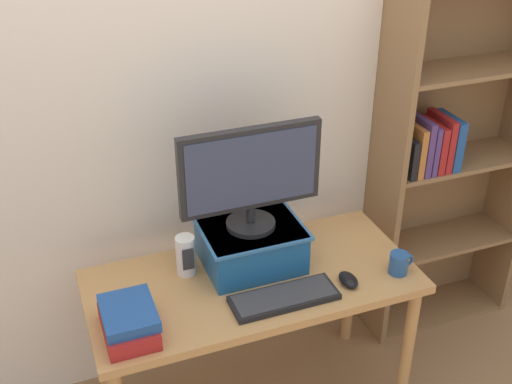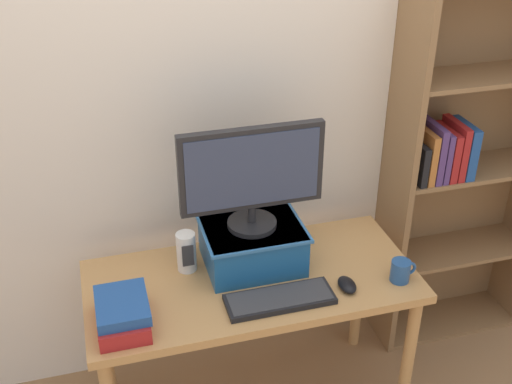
% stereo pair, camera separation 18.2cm
% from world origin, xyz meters
% --- Properties ---
extents(back_wall, '(7.00, 0.08, 2.60)m').
position_xyz_m(back_wall, '(0.00, 0.45, 1.30)').
color(back_wall, beige).
rests_on(back_wall, ground_plane).
extents(desk, '(1.28, 0.59, 0.70)m').
position_xyz_m(desk, '(0.00, 0.00, 0.62)').
color(desk, '#B7844C').
rests_on(desk, ground_plane).
extents(bookshelf_unit, '(0.75, 0.28, 1.76)m').
position_xyz_m(bookshelf_unit, '(1.08, 0.30, 0.90)').
color(bookshelf_unit, olive).
rests_on(bookshelf_unit, ground_plane).
extents(riser_box, '(0.40, 0.33, 0.18)m').
position_xyz_m(riser_box, '(0.03, 0.10, 0.80)').
color(riser_box, '#195189').
rests_on(riser_box, desk).
extents(computer_monitor, '(0.55, 0.19, 0.42)m').
position_xyz_m(computer_monitor, '(0.03, 0.10, 1.11)').
color(computer_monitor, black).
rests_on(computer_monitor, riser_box).
extents(keyboard, '(0.40, 0.15, 0.02)m').
position_xyz_m(keyboard, '(0.06, -0.17, 0.72)').
color(keyboard, black).
rests_on(keyboard, desk).
extents(computer_mouse, '(0.06, 0.10, 0.04)m').
position_xyz_m(computer_mouse, '(0.33, -0.16, 0.72)').
color(computer_mouse, black).
rests_on(computer_mouse, desk).
extents(book_stack, '(0.18, 0.25, 0.11)m').
position_xyz_m(book_stack, '(-0.51, -0.14, 0.76)').
color(book_stack, maroon).
rests_on(book_stack, desk).
extents(coffee_mug, '(0.10, 0.08, 0.09)m').
position_xyz_m(coffee_mug, '(0.55, -0.17, 0.75)').
color(coffee_mug, '#234C84').
rests_on(coffee_mug, desk).
extents(desk_speaker, '(0.08, 0.08, 0.17)m').
position_xyz_m(desk_speaker, '(-0.23, 0.12, 0.79)').
color(desk_speaker, silver).
rests_on(desk_speaker, desk).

